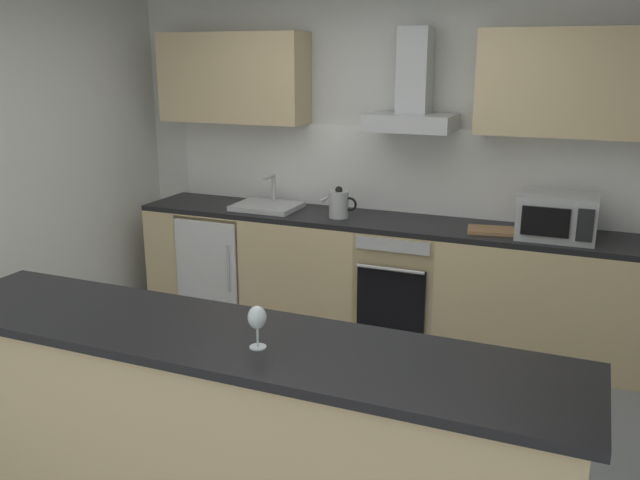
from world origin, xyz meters
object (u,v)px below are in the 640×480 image
at_px(wine_glass, 257,319).
at_px(microwave, 557,216).
at_px(sink, 267,206).
at_px(chopping_board, 493,230).
at_px(kettle, 339,204).
at_px(range_hood, 413,98).
at_px(refrigerator, 224,260).
at_px(oven, 402,279).

bearing_deg(wine_glass, microwave, 68.12).
bearing_deg(sink, chopping_board, -1.12).
xyz_separation_m(kettle, wine_glass, (0.58, -2.41, 0.07)).
height_order(microwave, chopping_board, microwave).
relative_size(sink, range_hood, 0.69).
height_order(microwave, range_hood, range_hood).
bearing_deg(range_hood, refrigerator, -175.09).
distance_m(refrigerator, kettle, 1.19).
bearing_deg(wine_glass, range_hood, 91.87).
bearing_deg(refrigerator, wine_glass, -56.38).
xyz_separation_m(oven, sink, (-1.13, 0.01, 0.47)).
height_order(kettle, wine_glass, kettle).
distance_m(kettle, chopping_board, 1.15).
relative_size(oven, microwave, 1.60).
distance_m(oven, microwave, 1.21).
distance_m(microwave, range_hood, 1.30).
bearing_deg(chopping_board, refrigerator, 179.45).
xyz_separation_m(refrigerator, kettle, (1.04, -0.03, 0.58)).
xyz_separation_m(kettle, chopping_board, (1.14, 0.01, -0.09)).
bearing_deg(microwave, oven, 178.49).
height_order(refrigerator, kettle, kettle).
relative_size(microwave, range_hood, 0.69).
relative_size(oven, refrigerator, 0.94).
bearing_deg(refrigerator, microwave, -0.55).
relative_size(sink, chopping_board, 1.47).
xyz_separation_m(refrigerator, sink, (0.41, 0.01, 0.50)).
bearing_deg(chopping_board, oven, 177.89).
distance_m(range_hood, wine_glass, 2.67).
height_order(microwave, wine_glass, microwave).
height_order(refrigerator, wine_glass, wine_glass).
bearing_deg(kettle, sink, 175.95).
bearing_deg(microwave, refrigerator, 179.45).
bearing_deg(range_hood, chopping_board, -13.39).
height_order(refrigerator, microwave, microwave).
relative_size(refrigerator, chopping_board, 2.50).
bearing_deg(sink, refrigerator, -178.09).
bearing_deg(range_hood, oven, -90.00).
bearing_deg(oven, wine_glass, -88.03).
xyz_separation_m(oven, refrigerator, (-1.54, -0.00, -0.03)).
xyz_separation_m(oven, chopping_board, (0.64, -0.02, 0.45)).
bearing_deg(chopping_board, sink, 178.88).
relative_size(kettle, range_hood, 0.40).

